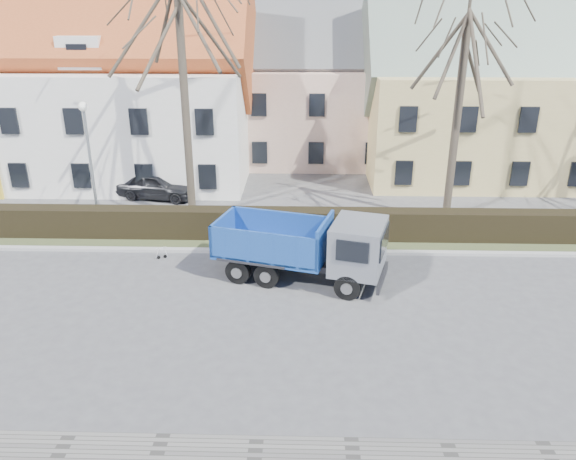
{
  "coord_description": "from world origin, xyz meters",
  "views": [
    {
      "loc": [
        3.25,
        -16.41,
        9.59
      ],
      "look_at": [
        2.7,
        3.15,
        1.6
      ],
      "focal_mm": 35.0,
      "sensor_mm": 36.0,
      "label": 1
    }
  ],
  "objects_px": {
    "dump_truck": "(294,246)",
    "cart_frame": "(157,253)",
    "streetlight": "(91,167)",
    "parked_car_a": "(157,185)"
  },
  "relations": [
    {
      "from": "dump_truck",
      "to": "streetlight",
      "type": "xyz_separation_m",
      "value": [
        -8.94,
        4.67,
        1.6
      ]
    },
    {
      "from": "streetlight",
      "to": "parked_car_a",
      "type": "xyz_separation_m",
      "value": [
        1.6,
        4.32,
        -2.18
      ]
    },
    {
      "from": "dump_truck",
      "to": "cart_frame",
      "type": "distance_m",
      "value": 5.79
    },
    {
      "from": "streetlight",
      "to": "parked_car_a",
      "type": "height_order",
      "value": "streetlight"
    },
    {
      "from": "dump_truck",
      "to": "streetlight",
      "type": "height_order",
      "value": "streetlight"
    },
    {
      "from": "streetlight",
      "to": "cart_frame",
      "type": "bearing_deg",
      "value": -42.75
    },
    {
      "from": "streetlight",
      "to": "dump_truck",
      "type": "bearing_deg",
      "value": -27.59
    },
    {
      "from": "dump_truck",
      "to": "parked_car_a",
      "type": "distance_m",
      "value": 11.63
    },
    {
      "from": "cart_frame",
      "to": "parked_car_a",
      "type": "distance_m",
      "value": 7.74
    },
    {
      "from": "dump_truck",
      "to": "parked_car_a",
      "type": "bearing_deg",
      "value": 144.94
    }
  ]
}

